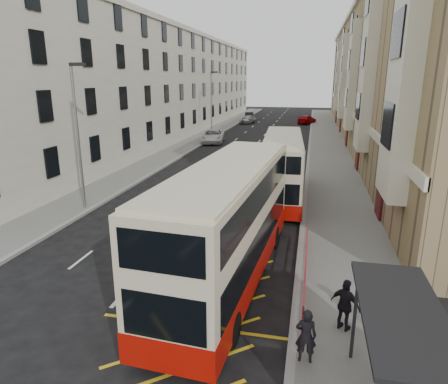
% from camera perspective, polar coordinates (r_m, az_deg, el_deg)
% --- Properties ---
extents(ground, '(200.00, 200.00, 0.00)m').
position_cam_1_polar(ground, '(12.32, -22.62, -22.13)').
color(ground, black).
rests_on(ground, ground).
extents(pavement_right, '(4.00, 120.00, 0.15)m').
position_cam_1_polar(pavement_right, '(38.44, 14.95, 4.51)').
color(pavement_right, slate).
rests_on(pavement_right, ground).
extents(pavement_left, '(3.00, 120.00, 0.15)m').
position_cam_1_polar(pavement_left, '(40.76, -7.44, 5.55)').
color(pavement_left, slate).
rests_on(pavement_left, ground).
extents(kerb_right, '(0.25, 120.00, 0.15)m').
position_cam_1_polar(kerb_right, '(38.39, 11.96, 4.69)').
color(kerb_right, gray).
rests_on(kerb_right, ground).
extents(kerb_left, '(0.25, 120.00, 0.15)m').
position_cam_1_polar(kerb_left, '(40.28, -5.42, 5.49)').
color(kerb_left, gray).
rests_on(kerb_left, ground).
extents(road_markings, '(10.00, 110.00, 0.01)m').
position_cam_1_polar(road_markings, '(53.57, 5.74, 8.01)').
color(road_markings, silver).
rests_on(road_markings, ground).
extents(terrace_right, '(10.75, 79.00, 15.25)m').
position_cam_1_polar(terrace_right, '(53.78, 22.54, 14.99)').
color(terrace_right, '#977C57').
rests_on(terrace_right, ground).
extents(terrace_left, '(9.18, 79.00, 13.25)m').
position_cam_1_polar(terrace_left, '(56.71, -8.09, 14.98)').
color(terrace_left, beige).
rests_on(terrace_left, ground).
extents(bus_shelter, '(1.65, 4.25, 2.70)m').
position_cam_1_polar(bus_shelter, '(9.23, 25.08, -20.19)').
color(bus_shelter, black).
rests_on(bus_shelter, pavement_right).
extents(guard_railing, '(0.06, 6.56, 1.01)m').
position_cam_1_polar(guard_railing, '(14.94, 11.58, -10.19)').
color(guard_railing, '#AB1B23').
rests_on(guard_railing, pavement_right).
extents(street_lamp_near, '(0.93, 0.18, 8.00)m').
position_cam_1_polar(street_lamp_near, '(23.51, -20.14, 8.36)').
color(street_lamp_near, gray).
rests_on(street_lamp_near, pavement_left).
extents(street_lamp_far, '(0.93, 0.18, 8.00)m').
position_cam_1_polar(street_lamp_far, '(51.33, -1.77, 12.93)').
color(street_lamp_far, gray).
rests_on(street_lamp_far, pavement_left).
extents(double_decker_front, '(3.33, 11.30, 4.45)m').
position_cam_1_polar(double_decker_front, '(14.48, 0.60, -4.63)').
color(double_decker_front, beige).
rests_on(double_decker_front, ground).
extents(double_decker_rear, '(2.89, 10.12, 3.99)m').
position_cam_1_polar(double_decker_rear, '(25.04, 8.31, 3.52)').
color(double_decker_rear, beige).
rests_on(double_decker_rear, ground).
extents(pedestrian_near, '(0.57, 0.38, 1.52)m').
position_cam_1_polar(pedestrian_near, '(11.23, 11.62, -19.47)').
color(pedestrian_near, black).
rests_on(pedestrian_near, pavement_right).
extents(pedestrian_mid, '(1.01, 0.95, 1.66)m').
position_cam_1_polar(pedestrian_mid, '(12.71, 23.07, -15.57)').
color(pedestrian_mid, black).
rests_on(pedestrian_mid, pavement_right).
extents(pedestrian_far, '(1.01, 0.84, 1.61)m').
position_cam_1_polar(pedestrian_far, '(12.65, 16.96, -15.21)').
color(pedestrian_far, black).
rests_on(pedestrian_far, pavement_right).
extents(white_van, '(3.27, 5.72, 1.50)m').
position_cam_1_polar(white_van, '(47.42, -1.60, 7.96)').
color(white_van, silver).
rests_on(white_van, ground).
extents(car_silver, '(2.57, 4.34, 1.38)m').
position_cam_1_polar(car_silver, '(67.94, 3.40, 10.32)').
color(car_silver, '#A9ABB1').
rests_on(car_silver, ground).
extents(car_dark, '(1.93, 4.27, 1.36)m').
position_cam_1_polar(car_dark, '(74.05, 3.60, 10.77)').
color(car_dark, black).
rests_on(car_dark, ground).
extents(car_red, '(3.39, 5.15, 1.39)m').
position_cam_1_polar(car_red, '(68.92, 11.74, 10.10)').
color(car_red, '#A80005').
rests_on(car_red, ground).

